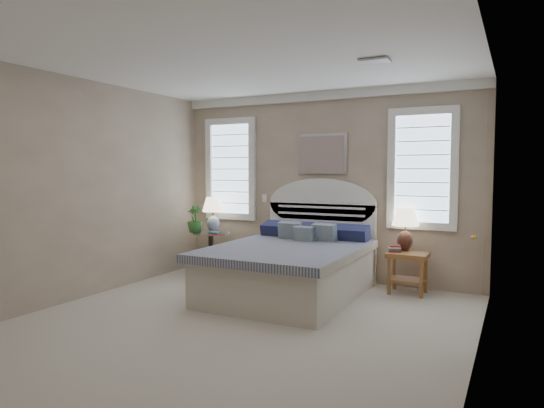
{
  "coord_description": "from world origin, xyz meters",
  "views": [
    {
      "loc": [
        2.53,
        -4.09,
        1.58
      ],
      "look_at": [
        -0.06,
        1.0,
        1.18
      ],
      "focal_mm": 32.0,
      "sensor_mm": 36.0,
      "label": 1
    }
  ],
  "objects": [
    {
      "name": "books_right",
      "position": [
        1.13,
        2.14,
        0.57
      ],
      "size": [
        0.19,
        0.17,
        0.09
      ],
      "rotation": [
        0.0,
        0.0,
        0.38
      ],
      "color": "#A52D29",
      "rests_on": "nightstand_right"
    },
    {
      "name": "potted_plant",
      "position": [
        -1.87,
        1.94,
        0.84
      ],
      "size": [
        0.24,
        0.24,
        0.41
      ],
      "primitive_type": "imported",
      "rotation": [
        0.0,
        0.0,
        0.05
      ],
      "color": "#36692A",
      "rests_on": "side_table_left"
    },
    {
      "name": "window_right",
      "position": [
        1.4,
        2.48,
        1.6
      ],
      "size": [
        0.9,
        0.06,
        1.6
      ],
      "primitive_type": "cube",
      "color": "silver",
      "rests_on": "wall_back"
    },
    {
      "name": "wall_left",
      "position": [
        -2.25,
        0.0,
        1.35
      ],
      "size": [
        0.02,
        5.0,
        2.7
      ],
      "primitive_type": "cube",
      "color": "gray",
      "rests_on": "floor"
    },
    {
      "name": "floor_pot",
      "position": [
        -1.64,
        1.96,
        0.18
      ],
      "size": [
        0.51,
        0.51,
        0.37
      ],
      "primitive_type": "cylinder",
      "rotation": [
        0.0,
        0.0,
        0.31
      ],
      "color": "black",
      "rests_on": "floor"
    },
    {
      "name": "books_left",
      "position": [
        -1.43,
        1.83,
        0.65
      ],
      "size": [
        0.17,
        0.13,
        0.05
      ],
      "rotation": [
        0.0,
        0.0,
        0.03
      ],
      "color": "#A52D29",
      "rests_on": "side_table_left"
    },
    {
      "name": "bed",
      "position": [
        0.0,
        1.46,
        0.39
      ],
      "size": [
        1.72,
        2.28,
        1.47
      ],
      "color": "silver",
      "rests_on": "floor"
    },
    {
      "name": "floor",
      "position": [
        0.0,
        0.0,
        0.0
      ],
      "size": [
        4.5,
        5.0,
        0.01
      ],
      "primitive_type": "cube",
      "color": "#BDB2A2",
      "rests_on": "ground"
    },
    {
      "name": "switch_plate",
      "position": [
        -0.95,
        2.48,
        1.15
      ],
      "size": [
        0.08,
        0.01,
        0.12
      ],
      "primitive_type": "cube",
      "color": "white",
      "rests_on": "wall_back"
    },
    {
      "name": "wall_back",
      "position": [
        0.0,
        2.5,
        1.35
      ],
      "size": [
        4.5,
        0.02,
        2.7
      ],
      "primitive_type": "cube",
      "color": "gray",
      "rests_on": "floor"
    },
    {
      "name": "lamp_right",
      "position": [
        1.23,
        2.3,
        0.88
      ],
      "size": [
        0.41,
        0.41,
        0.57
      ],
      "rotation": [
        0.0,
        0.0,
        -0.2
      ],
      "color": "black",
      "rests_on": "nightstand_right"
    },
    {
      "name": "nightstand_right",
      "position": [
        1.3,
        2.15,
        0.39
      ],
      "size": [
        0.5,
        0.4,
        0.53
      ],
      "color": "#9D5F33",
      "rests_on": "floor"
    },
    {
      "name": "hvac_vent",
      "position": [
        1.2,
        0.8,
        2.68
      ],
      "size": [
        0.3,
        0.2,
        0.02
      ],
      "primitive_type": "cube",
      "color": "#B2B2B2",
      "rests_on": "ceiling"
    },
    {
      "name": "painting",
      "position": [
        0.0,
        2.46,
        1.82
      ],
      "size": [
        0.74,
        0.04,
        0.58
      ],
      "primitive_type": "cube",
      "color": "silver",
      "rests_on": "wall_back"
    },
    {
      "name": "lamp_left",
      "position": [
        -1.68,
        2.16,
        0.96
      ],
      "size": [
        0.37,
        0.37,
        0.54
      ],
      "rotation": [
        0.0,
        0.0,
        0.12
      ],
      "color": "silver",
      "rests_on": "side_table_left"
    },
    {
      "name": "wall_right",
      "position": [
        2.25,
        0.0,
        1.35
      ],
      "size": [
        0.02,
        5.0,
        2.7
      ],
      "primitive_type": "cube",
      "color": "gray",
      "rests_on": "floor"
    },
    {
      "name": "window_left",
      "position": [
        -1.55,
        2.48,
        1.6
      ],
      "size": [
        0.9,
        0.06,
        1.6
      ],
      "primitive_type": "cube",
      "color": "silver",
      "rests_on": "wall_back"
    },
    {
      "name": "side_table_left",
      "position": [
        -1.65,
        2.05,
        0.39
      ],
      "size": [
        0.56,
        0.56,
        0.63
      ],
      "color": "black",
      "rests_on": "floor"
    },
    {
      "name": "ceiling",
      "position": [
        0.0,
        0.0,
        2.7
      ],
      "size": [
        4.5,
        5.0,
        0.01
      ],
      "primitive_type": "cube",
      "color": "white",
      "rests_on": "wall_back"
    },
    {
      "name": "crown_molding",
      "position": [
        0.0,
        2.46,
        2.64
      ],
      "size": [
        4.5,
        0.08,
        0.12
      ],
      "primitive_type": "cube",
      "color": "white",
      "rests_on": "wall_back"
    },
    {
      "name": "closet_door",
      "position": [
        2.23,
        1.2,
        1.2
      ],
      "size": [
        0.02,
        1.8,
        2.4
      ],
      "primitive_type": "cube",
      "color": "white",
      "rests_on": "floor"
    }
  ]
}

